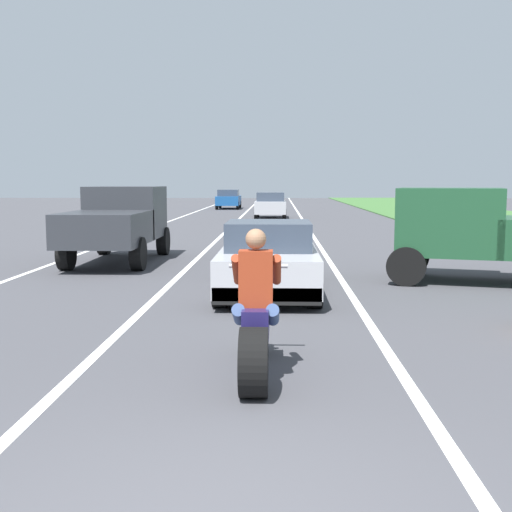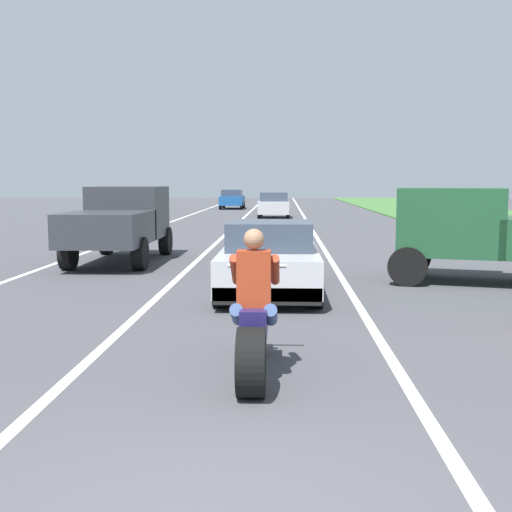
# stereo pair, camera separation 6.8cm
# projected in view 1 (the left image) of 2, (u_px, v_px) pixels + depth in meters

# --- Properties ---
(lane_stripe_left_solid) EXTENTS (0.14, 120.00, 0.01)m
(lane_stripe_left_solid) POSITION_uv_depth(u_px,v_px,m) (121.00, 239.00, 23.69)
(lane_stripe_left_solid) COLOR white
(lane_stripe_left_solid) RESTS_ON ground
(lane_stripe_right_solid) EXTENTS (0.14, 120.00, 0.01)m
(lane_stripe_right_solid) POSITION_uv_depth(u_px,v_px,m) (315.00, 239.00, 23.45)
(lane_stripe_right_solid) COLOR white
(lane_stripe_right_solid) RESTS_ON ground
(lane_stripe_centre_dashed) EXTENTS (0.14, 120.00, 0.01)m
(lane_stripe_centre_dashed) POSITION_uv_depth(u_px,v_px,m) (218.00, 239.00, 23.57)
(lane_stripe_centre_dashed) COLOR white
(lane_stripe_centre_dashed) RESTS_ON ground
(motorcycle_with_rider) EXTENTS (0.70, 2.21, 1.62)m
(motorcycle_with_rider) POSITION_uv_depth(u_px,v_px,m) (256.00, 324.00, 6.83)
(motorcycle_with_rider) COLOR black
(motorcycle_with_rider) RESTS_ON ground
(sports_car_silver) EXTENTS (1.84, 4.30, 1.37)m
(sports_car_silver) POSITION_uv_depth(u_px,v_px,m) (269.00, 260.00, 12.19)
(sports_car_silver) COLOR #B7B7BC
(sports_car_silver) RESTS_ON ground
(pickup_truck_left_lane_dark_grey) EXTENTS (2.02, 4.80, 1.98)m
(pickup_truck_left_lane_dark_grey) POSITION_uv_depth(u_px,v_px,m) (118.00, 220.00, 16.77)
(pickup_truck_left_lane_dark_grey) COLOR #2D3035
(pickup_truck_left_lane_dark_grey) RESTS_ON ground
(pickup_truck_right_shoulder_dark_green) EXTENTS (5.14, 3.14, 1.98)m
(pickup_truck_right_shoulder_dark_green) POSITION_uv_depth(u_px,v_px,m) (496.00, 230.00, 13.24)
(pickup_truck_right_shoulder_dark_green) COLOR #1E4C2D
(pickup_truck_right_shoulder_dark_green) RESTS_ON ground
(distant_car_far_ahead) EXTENTS (1.80, 4.00, 1.50)m
(distant_car_far_ahead) POSITION_uv_depth(u_px,v_px,m) (271.00, 205.00, 37.00)
(distant_car_far_ahead) COLOR #B2B2B7
(distant_car_far_ahead) RESTS_ON ground
(distant_car_further_ahead) EXTENTS (1.80, 4.00, 1.50)m
(distant_car_further_ahead) POSITION_uv_depth(u_px,v_px,m) (229.00, 199.00, 49.89)
(distant_car_further_ahead) COLOR #194C8C
(distant_car_further_ahead) RESTS_ON ground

